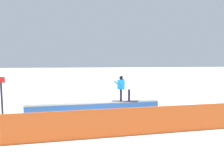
% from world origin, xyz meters
% --- Properties ---
extents(ground_plane, '(120.00, 120.00, 0.00)m').
position_xyz_m(ground_plane, '(0.00, 0.00, 0.00)').
color(ground_plane, white).
extents(grind_box, '(7.44, 1.20, 0.67)m').
position_xyz_m(grind_box, '(0.00, 0.00, 0.30)').
color(grind_box, blue).
rests_on(grind_box, ground_plane).
extents(snowboarder, '(1.51, 0.68, 1.47)m').
position_xyz_m(snowboarder, '(-1.60, -0.22, 1.47)').
color(snowboarder, black).
rests_on(snowboarder, grind_box).
extents(safety_fence, '(11.49, 1.21, 1.16)m').
position_xyz_m(safety_fence, '(0.00, 3.83, 0.58)').
color(safety_fence, orange).
rests_on(safety_fence, ground_plane).
extents(trail_marker, '(0.40, 0.10, 2.18)m').
position_xyz_m(trail_marker, '(4.76, 0.38, 1.16)').
color(trail_marker, '#262628').
rests_on(trail_marker, ground_plane).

